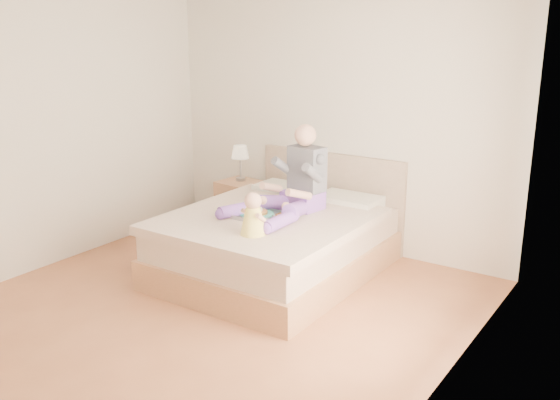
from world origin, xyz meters
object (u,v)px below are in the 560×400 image
Objects in this scene: nightstand at (241,206)px; adult at (294,186)px; baby at (254,217)px; tray at (266,215)px; bed at (280,240)px.

adult reaches higher than nightstand.
adult reaches higher than baby.
adult is at bearing -25.38° from nightstand.
nightstand is 1.14× the size of tray.
tray is (0.03, -0.26, 0.33)m from bed.
bed is 0.84m from baby.
nightstand is (-1.08, 0.80, -0.03)m from bed.
baby is at bearing -73.81° from bed.
tray is 0.47m from baby.
tray is (-0.09, -0.34, -0.21)m from adult.
nightstand is 0.54× the size of adult.
nightstand is 1.57m from tray.
baby is (0.09, -0.75, -0.10)m from adult.
adult is at bearing 76.80° from tray.
tray is 1.38× the size of baby.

